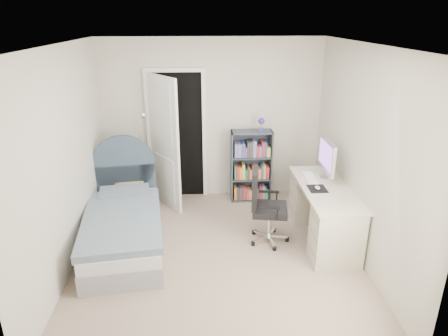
{
  "coord_description": "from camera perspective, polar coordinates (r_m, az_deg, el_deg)",
  "views": [
    {
      "loc": [
        -0.17,
        -4.27,
        2.78
      ],
      "look_at": [
        0.09,
        0.17,
        1.08
      ],
      "focal_mm": 32.0,
      "sensor_mm": 36.0,
      "label": 1
    }
  ],
  "objects": [
    {
      "name": "room_shell",
      "position": [
        4.54,
        -1.04,
        1.24
      ],
      "size": [
        3.5,
        3.7,
        2.6
      ],
      "color": "gray",
      "rests_on": "ground"
    },
    {
      "name": "door",
      "position": [
        6.1,
        -7.91,
        4.13
      ],
      "size": [
        0.92,
        0.7,
        2.06
      ],
      "color": "black",
      "rests_on": "ground"
    },
    {
      "name": "bed",
      "position": [
        5.34,
        -14.12,
        -7.77
      ],
      "size": [
        1.15,
        2.06,
        1.21
      ],
      "color": "gray",
      "rests_on": "ground"
    },
    {
      "name": "nightstand",
      "position": [
        6.17,
        -13.2,
        -2.46
      ],
      "size": [
        0.4,
        0.4,
        0.59
      ],
      "color": "tan",
      "rests_on": "ground"
    },
    {
      "name": "floor_lamp",
      "position": [
        6.09,
        -11.3,
        -0.32
      ],
      "size": [
        0.21,
        0.21,
        1.5
      ],
      "color": "silver",
      "rests_on": "ground"
    },
    {
      "name": "bookcase",
      "position": [
        6.3,
        3.89,
        0.01
      ],
      "size": [
        0.63,
        0.27,
        1.35
      ],
      "color": "#39434E",
      "rests_on": "ground"
    },
    {
      "name": "desk",
      "position": [
        5.38,
        13.99,
        -5.89
      ],
      "size": [
        0.61,
        1.53,
        1.26
      ],
      "color": "beige",
      "rests_on": "ground"
    },
    {
      "name": "office_chair",
      "position": [
        5.13,
        5.69,
        -4.98
      ],
      "size": [
        0.53,
        0.55,
        0.99
      ],
      "color": "silver",
      "rests_on": "ground"
    }
  ]
}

